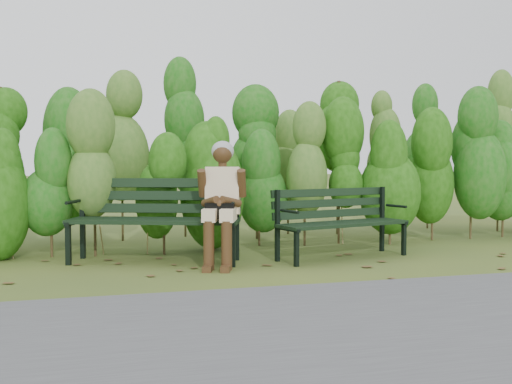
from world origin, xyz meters
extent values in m
plane|color=#3D5023|center=(0.00, 0.00, 0.00)|extent=(80.00, 80.00, 0.00)
cube|color=#474749|center=(0.00, -2.20, 0.01)|extent=(60.00, 2.50, 0.01)
cylinder|color=#47381E|center=(-2.14, 1.30, 0.40)|extent=(0.03, 0.03, 0.80)
ellipsoid|color=#10600E|center=(-2.14, 1.30, 1.04)|extent=(0.64, 0.64, 1.44)
cylinder|color=#47381E|center=(-1.53, 1.30, 0.40)|extent=(0.03, 0.03, 0.80)
ellipsoid|color=#10600E|center=(-1.53, 1.30, 1.04)|extent=(0.64, 0.64, 1.44)
cylinder|color=#47381E|center=(-0.92, 1.30, 0.40)|extent=(0.03, 0.03, 0.80)
ellipsoid|color=#10600E|center=(-0.92, 1.30, 1.04)|extent=(0.64, 0.64, 1.44)
cylinder|color=#47381E|center=(-0.31, 1.30, 0.40)|extent=(0.03, 0.03, 0.80)
ellipsoid|color=#10600E|center=(-0.31, 1.30, 1.04)|extent=(0.64, 0.64, 1.44)
cylinder|color=#47381E|center=(0.31, 1.30, 0.40)|extent=(0.03, 0.03, 0.80)
ellipsoid|color=#10600E|center=(0.31, 1.30, 1.04)|extent=(0.64, 0.64, 1.44)
cylinder|color=#47381E|center=(0.92, 1.30, 0.40)|extent=(0.03, 0.03, 0.80)
ellipsoid|color=#10600E|center=(0.92, 1.30, 1.04)|extent=(0.64, 0.64, 1.44)
cylinder|color=#47381E|center=(1.53, 1.30, 0.40)|extent=(0.03, 0.03, 0.80)
ellipsoid|color=#10600E|center=(1.53, 1.30, 1.04)|extent=(0.64, 0.64, 1.44)
cylinder|color=#47381E|center=(2.14, 1.30, 0.40)|extent=(0.03, 0.03, 0.80)
ellipsoid|color=#10600E|center=(2.14, 1.30, 1.04)|extent=(0.64, 0.64, 1.44)
cylinder|color=#47381E|center=(2.75, 1.30, 0.40)|extent=(0.03, 0.03, 0.80)
ellipsoid|color=#10600E|center=(2.75, 1.30, 1.04)|extent=(0.64, 0.64, 1.44)
cylinder|color=#47381E|center=(3.36, 1.30, 0.40)|extent=(0.03, 0.03, 0.80)
ellipsoid|color=#10600E|center=(3.36, 1.30, 1.04)|extent=(0.64, 0.64, 1.44)
cylinder|color=#47381E|center=(-2.69, 2.30, 0.55)|extent=(0.04, 0.04, 1.10)
ellipsoid|color=#1A500B|center=(-2.69, 2.30, 1.43)|extent=(0.70, 0.70, 1.98)
cylinder|color=#47381E|center=(-1.92, 2.30, 0.55)|extent=(0.04, 0.04, 1.10)
ellipsoid|color=#1A500B|center=(-1.92, 2.30, 1.43)|extent=(0.70, 0.70, 1.98)
cylinder|color=#47381E|center=(-1.15, 2.30, 0.55)|extent=(0.04, 0.04, 1.10)
ellipsoid|color=#1A500B|center=(-1.15, 2.30, 1.43)|extent=(0.70, 0.70, 1.98)
cylinder|color=#47381E|center=(-0.38, 2.30, 0.55)|extent=(0.04, 0.04, 1.10)
ellipsoid|color=#1A500B|center=(-0.38, 2.30, 1.43)|extent=(0.70, 0.70, 1.98)
cylinder|color=#47381E|center=(0.38, 2.30, 0.55)|extent=(0.04, 0.04, 1.10)
ellipsoid|color=#1A500B|center=(0.38, 2.30, 1.43)|extent=(0.70, 0.70, 1.98)
cylinder|color=#47381E|center=(1.15, 2.30, 0.55)|extent=(0.04, 0.04, 1.10)
ellipsoid|color=#1A500B|center=(1.15, 2.30, 1.43)|extent=(0.70, 0.70, 1.98)
cylinder|color=#47381E|center=(1.92, 2.30, 0.55)|extent=(0.04, 0.04, 1.10)
ellipsoid|color=#1A500B|center=(1.92, 2.30, 1.43)|extent=(0.70, 0.70, 1.98)
cylinder|color=#47381E|center=(2.69, 2.30, 0.55)|extent=(0.04, 0.04, 1.10)
ellipsoid|color=#1A500B|center=(2.69, 2.30, 1.43)|extent=(0.70, 0.70, 1.98)
cylinder|color=#47381E|center=(3.46, 2.30, 0.55)|extent=(0.04, 0.04, 1.10)
ellipsoid|color=#1A500B|center=(3.46, 2.30, 1.43)|extent=(0.70, 0.70, 1.98)
cylinder|color=#47381E|center=(4.22, 2.30, 0.55)|extent=(0.04, 0.04, 1.10)
ellipsoid|color=#1A500B|center=(4.22, 2.30, 1.43)|extent=(0.70, 0.70, 1.98)
cube|color=brown|center=(-1.14, -0.95, 0.00)|extent=(0.09, 0.10, 0.01)
cube|color=brown|center=(-0.92, -0.91, 0.00)|extent=(0.08, 0.10, 0.01)
cube|color=brown|center=(-2.45, 0.45, 0.00)|extent=(0.09, 0.10, 0.01)
cube|color=brown|center=(-0.39, -0.97, 0.00)|extent=(0.10, 0.11, 0.01)
cube|color=brown|center=(-2.30, 0.39, 0.00)|extent=(0.10, 0.11, 0.01)
cube|color=brown|center=(-1.81, 0.82, 0.00)|extent=(0.10, 0.08, 0.01)
cube|color=brown|center=(2.08, 0.98, 0.00)|extent=(0.10, 0.09, 0.01)
cube|color=brown|center=(-0.73, 0.96, 0.00)|extent=(0.09, 0.10, 0.01)
cube|color=brown|center=(0.01, 0.13, 0.00)|extent=(0.09, 0.07, 0.01)
cube|color=brown|center=(2.98, 0.86, 0.00)|extent=(0.11, 0.11, 0.01)
cube|color=brown|center=(-0.16, -0.91, 0.00)|extent=(0.11, 0.10, 0.01)
cube|color=brown|center=(0.45, -0.03, 0.00)|extent=(0.08, 0.10, 0.01)
cube|color=brown|center=(-1.95, -0.47, 0.00)|extent=(0.07, 0.09, 0.01)
cube|color=brown|center=(1.16, -0.92, 0.00)|extent=(0.10, 0.11, 0.01)
cube|color=brown|center=(1.67, 0.96, 0.00)|extent=(0.11, 0.09, 0.01)
cube|color=brown|center=(-2.52, 0.32, 0.00)|extent=(0.08, 0.10, 0.01)
cube|color=brown|center=(0.26, 0.96, 0.00)|extent=(0.09, 0.11, 0.01)
cube|color=black|center=(-1.11, 0.43, 0.45)|extent=(1.73, 0.69, 0.04)
cube|color=black|center=(-1.07, 0.54, 0.45)|extent=(1.73, 0.69, 0.04)
cube|color=black|center=(-1.03, 0.66, 0.45)|extent=(1.73, 0.69, 0.04)
cube|color=black|center=(-0.99, 0.78, 0.45)|extent=(1.73, 0.69, 0.04)
cube|color=black|center=(-0.96, 0.87, 0.56)|extent=(1.71, 0.64, 0.10)
cube|color=black|center=(-0.95, 0.88, 0.70)|extent=(1.71, 0.64, 0.10)
cube|color=black|center=(-0.95, 0.89, 0.84)|extent=(1.71, 0.64, 0.10)
cube|color=black|center=(-1.92, 0.69, 0.22)|extent=(0.06, 0.06, 0.45)
cube|color=black|center=(-1.78, 1.10, 0.45)|extent=(0.06, 0.06, 0.90)
cube|color=black|center=(-1.86, 0.88, 0.43)|extent=(0.21, 0.49, 0.04)
cylinder|color=black|center=(-1.87, 0.83, 0.65)|extent=(0.16, 0.36, 0.04)
cube|color=black|center=(-0.30, 0.14, 0.22)|extent=(0.06, 0.06, 0.45)
cube|color=black|center=(-0.16, 0.54, 0.45)|extent=(0.06, 0.06, 0.90)
cube|color=black|center=(-0.24, 0.32, 0.43)|extent=(0.21, 0.49, 0.04)
cylinder|color=black|center=(-0.25, 0.28, 0.65)|extent=(0.16, 0.36, 0.04)
cube|color=black|center=(1.04, 0.19, 0.39)|extent=(1.52, 0.48, 0.03)
cube|color=black|center=(1.01, 0.29, 0.39)|extent=(1.52, 0.48, 0.03)
cube|color=black|center=(0.99, 0.39, 0.39)|extent=(1.52, 0.48, 0.03)
cube|color=black|center=(0.96, 0.50, 0.39)|extent=(1.52, 0.48, 0.03)
cube|color=black|center=(0.94, 0.57, 0.48)|extent=(1.50, 0.44, 0.09)
cube|color=black|center=(0.93, 0.59, 0.60)|extent=(1.50, 0.44, 0.09)
cube|color=black|center=(0.93, 0.60, 0.72)|extent=(1.50, 0.44, 0.09)
cube|color=black|center=(0.33, -0.01, 0.19)|extent=(0.05, 0.05, 0.39)
cube|color=black|center=(0.24, 0.34, 0.39)|extent=(0.05, 0.05, 0.77)
cube|color=black|center=(0.29, 0.15, 0.37)|extent=(0.15, 0.43, 0.03)
cylinder|color=black|center=(0.30, 0.11, 0.56)|extent=(0.11, 0.32, 0.03)
cube|color=black|center=(1.76, 0.36, 0.19)|extent=(0.05, 0.05, 0.39)
cube|color=black|center=(1.66, 0.72, 0.39)|extent=(0.05, 0.05, 0.77)
cube|color=black|center=(1.71, 0.53, 0.37)|extent=(0.15, 0.43, 0.03)
cylinder|color=black|center=(1.72, 0.49, 0.56)|extent=(0.11, 0.32, 0.03)
cube|color=beige|center=(-0.51, 0.20, 0.54)|extent=(0.26, 0.44, 0.13)
cube|color=beige|center=(-0.35, 0.14, 0.54)|extent=(0.26, 0.44, 0.13)
cylinder|color=#432A15|center=(-0.57, 0.04, 0.24)|extent=(0.14, 0.14, 0.49)
cylinder|color=#432A15|center=(-0.40, -0.02, 0.24)|extent=(0.14, 0.14, 0.49)
cube|color=#432A15|center=(-0.59, -0.03, 0.03)|extent=(0.15, 0.22, 0.06)
cube|color=#432A15|center=(-0.43, -0.09, 0.03)|extent=(0.15, 0.22, 0.06)
cube|color=beige|center=(-0.34, 0.42, 0.76)|extent=(0.42, 0.35, 0.51)
cylinder|color=#432A15|center=(-0.35, 0.40, 1.03)|extent=(0.09, 0.09, 0.10)
sphere|color=#432A15|center=(-0.35, 0.40, 1.16)|extent=(0.21, 0.21, 0.21)
ellipsoid|color=gray|center=(-0.34, 0.42, 1.18)|extent=(0.24, 0.23, 0.21)
cylinder|color=#432A15|center=(-0.56, 0.42, 0.85)|extent=(0.15, 0.22, 0.31)
cylinder|color=#432A15|center=(-0.17, 0.28, 0.85)|extent=(0.15, 0.22, 0.31)
cylinder|color=#432A15|center=(-0.51, 0.26, 0.66)|extent=(0.16, 0.28, 0.13)
cylinder|color=#432A15|center=(-0.31, 0.19, 0.66)|extent=(0.27, 0.21, 0.13)
sphere|color=#432A15|center=(-0.43, 0.17, 0.64)|extent=(0.11, 0.11, 0.11)
cube|color=black|center=(-0.43, 0.18, 0.58)|extent=(0.32, 0.21, 0.16)
camera|label=1|loc=(-1.66, -5.75, 1.08)|focal=42.00mm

